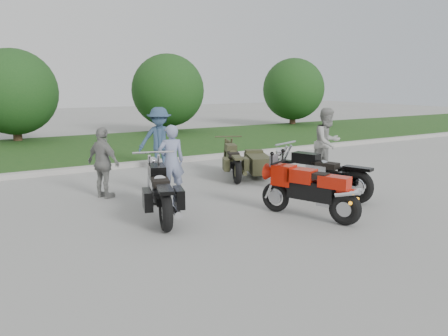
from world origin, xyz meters
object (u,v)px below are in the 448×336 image
sportbike_red (311,189)px  cruiser_right (323,176)px  person_denim (160,140)px  cruiser_sidecar (248,163)px  person_stripe (171,161)px  person_back (103,163)px  cruiser_left (160,193)px  person_grey (327,142)px

sportbike_red → cruiser_right: 1.69m
cruiser_right → person_denim: person_denim is taller
cruiser_sidecar → person_stripe: size_ratio=1.31×
cruiser_right → person_back: size_ratio=1.52×
cruiser_left → person_back: size_ratio=1.53×
sportbike_red → person_back: person_back is taller
cruiser_sidecar → person_grey: person_grey is taller
person_denim → person_back: size_ratio=1.17×
cruiser_left → person_stripe: size_ratio=1.49×
cruiser_right → person_stripe: (-2.94, 1.83, 0.33)m
cruiser_left → cruiser_right: size_ratio=1.01×
sportbike_red → person_grey: size_ratio=1.03×
person_denim → person_back: bearing=-111.5°
cruiser_right → cruiser_sidecar: (-0.32, 2.63, -0.09)m
person_stripe → person_back: size_ratio=1.03×
sportbike_red → person_denim: (-0.77, 5.73, 0.37)m
cruiser_right → cruiser_sidecar: size_ratio=1.13×
cruiser_right → person_denim: 5.12m
person_stripe → person_denim: bearing=-96.8°
sportbike_red → person_denim: person_denim is taller
cruiser_sidecar → person_denim: bearing=153.6°
person_grey → cruiser_right: bearing=-138.8°
cruiser_sidecar → person_stripe: bearing=-140.4°
person_stripe → cruiser_right: bearing=158.4°
person_grey → person_back: person_grey is taller
person_stripe → person_denim: (0.87, 2.83, 0.12)m
person_denim → person_stripe: bearing=-82.6°
cruiser_right → person_grey: bearing=24.2°
cruiser_right → cruiser_sidecar: 2.65m
person_stripe → person_denim: size_ratio=0.88×
sportbike_red → person_grey: (3.05, 2.81, 0.37)m
cruiser_sidecar → person_back: (-3.99, -0.14, 0.40)m
person_grey → person_denim: 4.81m
cruiser_right → person_back: (-4.32, 2.49, 0.30)m
person_denim → sportbike_red: bearing=-57.8°
person_back → person_denim: bearing=-72.0°
cruiser_right → person_back: 4.99m
sportbike_red → person_back: 4.67m
sportbike_red → cruiser_sidecar: size_ratio=0.91×
cruiser_sidecar → person_grey: bearing=-0.7°
sportbike_red → person_denim: size_ratio=1.04×
person_denim → cruiser_sidecar: bearing=-24.6°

